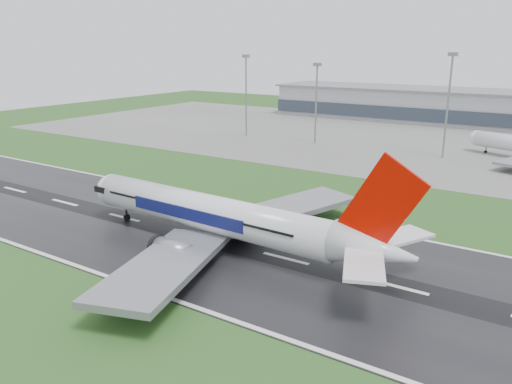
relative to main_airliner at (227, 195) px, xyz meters
The scene contains 7 objects.
ground 32.77m from the main_airliner, ahead, with size 520.00×520.00×0.00m, color #224B1B.
runway 32.76m from the main_airliner, ahead, with size 400.00×45.00×0.10m, color black.
apron 130.98m from the main_airliner, 76.23° to the left, with size 400.00×130.00×0.08m, color slate.
main_airliner is the anchor object (origin of this frame).
floodmast_0 120.87m from the main_airliner, 122.51° to the left, with size 0.64×0.64×31.14m, color gray.
floodmast_1 107.29m from the main_airliner, 108.24° to the left, with size 0.64×0.64×28.51m, color gray.
floodmast_2 102.88m from the main_airliner, 82.53° to the left, with size 0.64×0.64×32.48m, color gray.
Camera 1 is at (19.97, -70.93, 35.58)m, focal length 35.56 mm.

